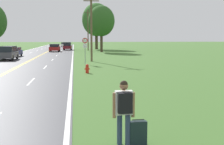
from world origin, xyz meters
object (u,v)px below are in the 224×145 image
at_px(hitchhiker_person, 124,106).
at_px(car_dark_blue_hatchback_mid_far, 14,52).
at_px(car_white_hatchback_horizon, 64,44).
at_px(tree_behind_sign, 96,20).
at_px(suitcase, 138,133).
at_px(tree_right_cluster, 101,21).
at_px(car_maroon_van_distant, 68,46).
at_px(car_dark_grey_van_mid_near, 7,53).
at_px(fire_hydrant, 87,69).
at_px(car_red_hatchback_receding, 55,48).
at_px(traffic_sign, 85,44).

distance_m(hitchhiker_person, car_dark_blue_hatchback_mid_far, 38.30).
height_order(hitchhiker_person, car_white_hatchback_horizon, hitchhiker_person).
bearing_deg(tree_behind_sign, suitcase, -93.55).
bearing_deg(tree_right_cluster, car_maroon_van_distant, 123.19).
xyz_separation_m(hitchhiker_person, tree_right_cluster, (4.14, 48.76, 5.04)).
bearing_deg(car_white_hatchback_horizon, car_maroon_van_distant, 1.41).
distance_m(tree_right_cluster, car_dark_grey_van_mid_near, 23.75).
height_order(suitcase, car_dark_blue_hatchback_mid_far, car_dark_blue_hatchback_mid_far).
bearing_deg(tree_right_cluster, car_dark_blue_hatchback_mid_far, -140.43).
distance_m(fire_hydrant, car_dark_blue_hatchback_mid_far, 23.84).
distance_m(car_dark_blue_hatchback_mid_far, car_red_hatchback_receding, 15.06).
xyz_separation_m(hitchhiker_person, car_dark_blue_hatchback_mid_far, (-10.18, 36.92, -0.29)).
xyz_separation_m(hitchhiker_person, fire_hydrant, (-0.24, 15.26, -0.67)).
bearing_deg(tree_behind_sign, fire_hydrant, -95.42).
height_order(hitchhiker_person, traffic_sign, traffic_sign).
bearing_deg(car_dark_grey_van_mid_near, hitchhiker_person, -161.83).
distance_m(car_dark_grey_van_mid_near, car_red_hatchback_receding, 21.48).
xyz_separation_m(tree_right_cluster, car_white_hatchback_horizon, (-8.65, 34.72, -5.32)).
distance_m(hitchhiker_person, car_maroon_van_distant, 59.38).
height_order(tree_behind_sign, tree_right_cluster, tree_behind_sign).
bearing_deg(car_maroon_van_distant, car_red_hatchback_receding, -14.41).
distance_m(tree_right_cluster, car_red_hatchback_receding, 10.92).
distance_m(traffic_sign, tree_behind_sign, 40.39).
relative_size(car_dark_blue_hatchback_mid_far, car_red_hatchback_receding, 1.01).
bearing_deg(car_maroon_van_distant, suitcase, 4.84).
xyz_separation_m(car_dark_grey_van_mid_near, car_maroon_van_distant, (6.86, 29.20, 0.03)).
xyz_separation_m(car_dark_blue_hatchback_mid_far, car_maroon_van_distant, (7.42, 22.39, 0.20)).
relative_size(traffic_sign, car_maroon_van_distant, 0.58).
height_order(car_dark_blue_hatchback_mid_far, car_red_hatchback_receding, car_red_hatchback_receding).
bearing_deg(car_maroon_van_distant, fire_hydrant, 5.10).
bearing_deg(fire_hydrant, car_dark_blue_hatchback_mid_far, 114.64).
relative_size(fire_hydrant, tree_behind_sign, 0.06).
height_order(traffic_sign, car_maroon_van_distant, traffic_sign).
relative_size(traffic_sign, car_white_hatchback_horizon, 0.71).
bearing_deg(car_maroon_van_distant, car_white_hatchback_horizon, -174.03).
distance_m(suitcase, car_white_hatchback_horizon, 83.64).
distance_m(fire_hydrant, car_white_hatchback_horizon, 68.36).
distance_m(suitcase, fire_hydrant, 15.28).
xyz_separation_m(hitchhiker_person, traffic_sign, (-0.09, 22.89, 1.08)).
height_order(car_dark_grey_van_mid_near, car_white_hatchback_horizon, car_dark_grey_van_mid_near).
bearing_deg(fire_hydrant, car_maroon_van_distant, 93.27).
height_order(traffic_sign, car_dark_grey_van_mid_near, traffic_sign).
height_order(suitcase, traffic_sign, traffic_sign).
bearing_deg(suitcase, car_maroon_van_distant, 2.09).
distance_m(hitchhiker_person, traffic_sign, 22.92).
bearing_deg(car_red_hatchback_receding, tree_behind_sign, 143.02).
distance_m(suitcase, car_red_hatchback_receding, 51.43).
relative_size(car_dark_blue_hatchback_mid_far, car_maroon_van_distant, 0.77).
height_order(car_dark_grey_van_mid_near, car_red_hatchback_receding, car_dark_grey_van_mid_near).
height_order(suitcase, fire_hydrant, fire_hydrant).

